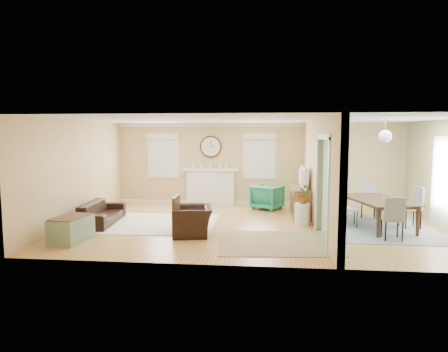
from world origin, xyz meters
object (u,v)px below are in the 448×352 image
Objects in this scene: green_chair at (267,197)px; credenza at (300,202)px; sofa at (101,213)px; eames_chair at (192,221)px; dining_table at (379,213)px.

green_chair is 0.59× the size of credenza.
sofa is 5.25m from credenza.
eames_chair is at bearing -139.10° from credenza.
credenza is (0.89, -1.01, 0.03)m from green_chair.
credenza reaches higher than eames_chair.
eames_chair is (2.48, -0.88, 0.05)m from sofa.
sofa is 1.91× the size of eames_chair.
dining_table is (2.68, -2.12, -0.02)m from green_chair.
sofa is 2.35× the size of green_chair.
eames_chair is 1.23× the size of green_chair.
sofa is 6.86m from dining_table.
green_chair is (4.18, 2.37, 0.09)m from sofa.
dining_table is at bearing 170.02° from green_chair.
sofa is 2.63m from eames_chair.
credenza is at bearing 45.64° from dining_table.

